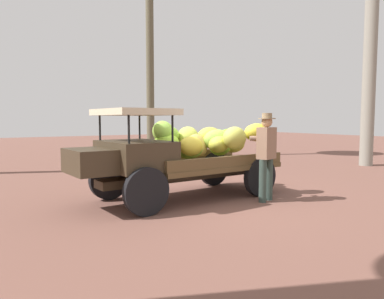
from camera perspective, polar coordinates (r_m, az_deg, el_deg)
ground_plane at (r=7.89m, az=3.20°, el=-7.46°), size 60.00×60.00×0.00m
truck at (r=7.60m, az=-2.00°, el=-0.47°), size 4.54×1.95×1.87m
farmer at (r=7.48m, az=11.58°, el=-0.28°), size 0.54×0.50×1.79m
wooden_crate at (r=9.20m, az=10.27°, el=-4.49°), size 0.57×0.59×0.40m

